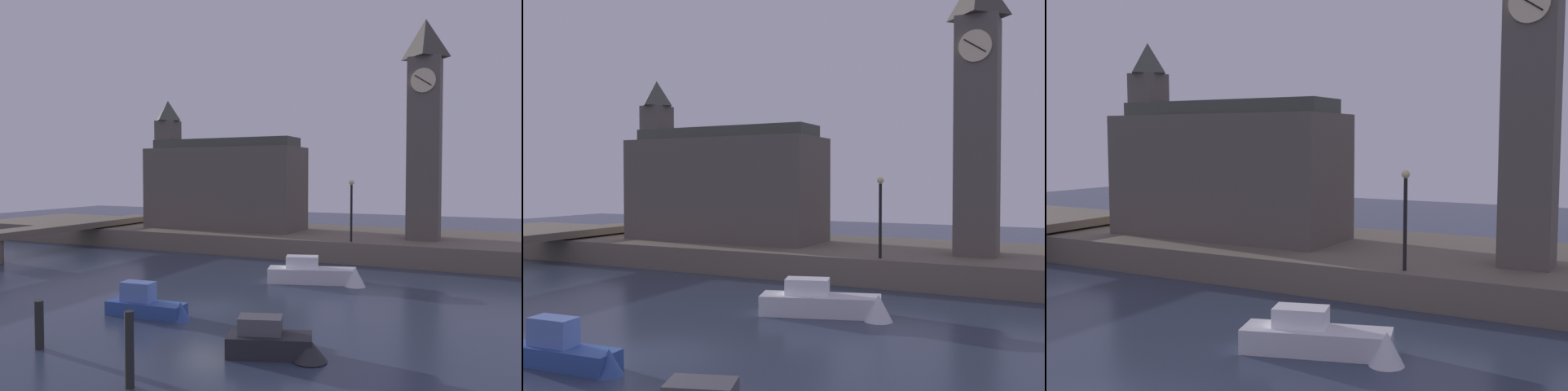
# 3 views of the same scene
# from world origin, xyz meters

# --- Properties ---
(ground_plane) EXTENTS (120.00, 120.00, 0.00)m
(ground_plane) POSITION_xyz_m (0.00, 0.00, 0.00)
(ground_plane) COLOR #2D384C
(far_embankment) EXTENTS (70.00, 12.00, 1.50)m
(far_embankment) POSITION_xyz_m (0.00, 20.00, 0.75)
(far_embankment) COLOR #6B6051
(far_embankment) RESTS_ON ground
(clock_tower) EXTENTS (2.43, 2.47, 15.74)m
(clock_tower) POSITION_xyz_m (7.41, 18.26, 9.62)
(clock_tower) COLOR #5B544C
(clock_tower) RESTS_ON far_embankment
(parliament_hall) EXTENTS (13.64, 5.16, 11.42)m
(parliament_hall) POSITION_xyz_m (-9.77, 19.24, 5.36)
(parliament_hall) COLOR #5B544C
(parliament_hall) RESTS_ON far_embankment
(streetlamp) EXTENTS (0.36, 0.36, 4.30)m
(streetlamp) POSITION_xyz_m (3.01, 14.76, 4.15)
(streetlamp) COLOR black
(streetlamp) RESTS_ON far_embankment
(mooring_post_left) EXTENTS (0.32, 0.32, 1.72)m
(mooring_post_left) POSITION_xyz_m (-2.50, -7.23, 0.86)
(mooring_post_left) COLOR #262626
(mooring_post_left) RESTS_ON ground
(mooring_post_right) EXTENTS (0.28, 0.28, 2.23)m
(mooring_post_right) POSITION_xyz_m (2.54, -8.58, 1.12)
(mooring_post_right) COLOR #262626
(mooring_post_right) RESTS_ON ground
(boat_tour_blue) EXTENTS (4.10, 1.32, 1.57)m
(boat_tour_blue) POSITION_xyz_m (-1.44, -2.16, 0.47)
(boat_tour_blue) COLOR #2D4C93
(boat_tour_blue) RESTS_ON ground
(boat_barge_dark) EXTENTS (3.75, 2.14, 1.30)m
(boat_barge_dark) POSITION_xyz_m (5.42, -4.45, 0.48)
(boat_barge_dark) COLOR #232328
(boat_barge_dark) RESTS_ON ground
(boat_ferry_white) EXTENTS (5.91, 2.83, 1.65)m
(boat_ferry_white) POSITION_xyz_m (3.15, 7.42, 0.52)
(boat_ferry_white) COLOR silver
(boat_ferry_white) RESTS_ON ground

